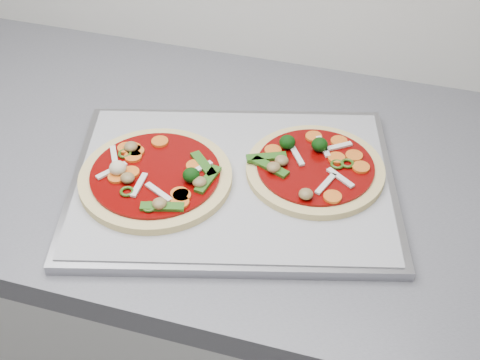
# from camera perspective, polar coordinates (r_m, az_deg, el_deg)

# --- Properties ---
(baking_tray) EXTENTS (0.53, 0.45, 0.01)m
(baking_tray) POSITION_cam_1_polar(r_m,az_deg,el_deg) (0.96, -0.62, -0.33)
(baking_tray) COLOR #96959B
(baking_tray) RESTS_ON countertop
(parchment) EXTENTS (0.51, 0.42, 0.00)m
(parchment) POSITION_cam_1_polar(r_m,az_deg,el_deg) (0.95, -0.62, 0.05)
(parchment) COLOR #A3A4A9
(parchment) RESTS_ON baking_tray
(pizza_left) EXTENTS (0.30, 0.30, 0.04)m
(pizza_left) POSITION_cam_1_polar(r_m,az_deg,el_deg) (0.95, -7.21, 0.29)
(pizza_left) COLOR tan
(pizza_left) RESTS_ON parchment
(pizza_right) EXTENTS (0.26, 0.26, 0.03)m
(pizza_right) POSITION_cam_1_polar(r_m,az_deg,el_deg) (0.96, 6.33, 1.08)
(pizza_right) COLOR tan
(pizza_right) RESTS_ON parchment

